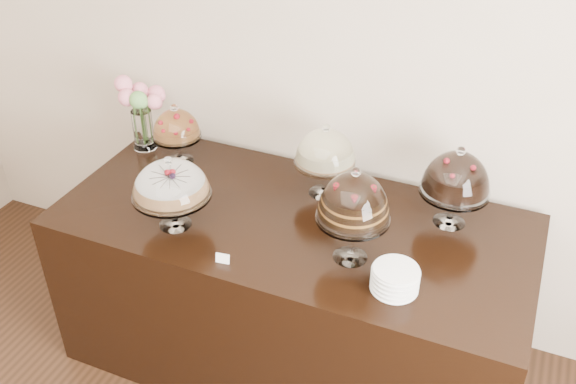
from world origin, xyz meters
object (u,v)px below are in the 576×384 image
at_px(cake_stand_choco_layer, 354,201).
at_px(cake_stand_dark_choco, 457,177).
at_px(cake_stand_sugar_sponge, 171,183).
at_px(cake_stand_fruit_tart, 176,127).
at_px(plate_stack, 395,279).
at_px(display_counter, 292,291).
at_px(cake_stand_cheesecake, 325,150).
at_px(flower_vase, 141,107).

distance_m(cake_stand_choco_layer, cake_stand_dark_choco, 0.54).
bearing_deg(cake_stand_dark_choco, cake_stand_sugar_sponge, -156.10).
relative_size(cake_stand_fruit_tart, plate_stack, 1.74).
bearing_deg(plate_stack, cake_stand_dark_choco, 78.29).
bearing_deg(display_counter, cake_stand_fruit_tart, 161.48).
xyz_separation_m(cake_stand_choco_layer, cake_stand_dark_choco, (0.34, 0.42, -0.04)).
xyz_separation_m(cake_stand_sugar_sponge, plate_stack, (1.04, -0.03, -0.17)).
bearing_deg(cake_stand_choco_layer, cake_stand_cheesecake, 123.29).
xyz_separation_m(cake_stand_fruit_tart, plate_stack, (1.31, -0.53, -0.14)).
bearing_deg(cake_stand_sugar_sponge, plate_stack, -1.82).
distance_m(cake_stand_dark_choco, flower_vase, 1.67).
distance_m(cake_stand_choco_layer, cake_stand_fruit_tart, 1.17).
height_order(cake_stand_choco_layer, cake_stand_cheesecake, cake_stand_choco_layer).
xyz_separation_m(cake_stand_sugar_sponge, cake_stand_fruit_tart, (-0.28, 0.50, -0.03)).
bearing_deg(cake_stand_sugar_sponge, cake_stand_cheesecake, 43.68).
xyz_separation_m(cake_stand_sugar_sponge, cake_stand_dark_choco, (1.15, 0.51, 0.02)).
height_order(cake_stand_choco_layer, cake_stand_dark_choco, cake_stand_choco_layer).
relative_size(cake_stand_choco_layer, cake_stand_fruit_tart, 1.36).
distance_m(cake_stand_sugar_sponge, cake_stand_cheesecake, 0.74).
distance_m(cake_stand_cheesecake, cake_stand_dark_choco, 0.61).
distance_m(display_counter, cake_stand_choco_layer, 0.83).
height_order(cake_stand_sugar_sponge, cake_stand_dark_choco, cake_stand_dark_choco).
xyz_separation_m(cake_stand_dark_choco, flower_vase, (-1.67, 0.04, -0.01)).
relative_size(cake_stand_cheesecake, plate_stack, 2.01).
bearing_deg(cake_stand_cheesecake, plate_stack, -47.29).
height_order(cake_stand_dark_choco, flower_vase, flower_vase).
relative_size(flower_vase, plate_stack, 2.19).
distance_m(cake_stand_fruit_tart, flower_vase, 0.25).
bearing_deg(cake_stand_cheesecake, flower_vase, 177.65).
height_order(display_counter, cake_stand_dark_choco, cake_stand_dark_choco).
relative_size(cake_stand_sugar_sponge, plate_stack, 1.90).
bearing_deg(flower_vase, cake_stand_cheesecake, -2.35).
bearing_deg(display_counter, flower_vase, 163.00).
height_order(display_counter, flower_vase, flower_vase).
xyz_separation_m(cake_stand_choco_layer, cake_stand_cheesecake, (-0.28, 0.42, -0.05)).
relative_size(cake_stand_dark_choco, plate_stack, 2.11).
bearing_deg(flower_vase, cake_stand_choco_layer, -19.12).
height_order(display_counter, cake_stand_sugar_sponge, cake_stand_sugar_sponge).
distance_m(display_counter, cake_stand_sugar_sponge, 0.86).
bearing_deg(flower_vase, cake_stand_sugar_sponge, -46.52).
height_order(cake_stand_cheesecake, plate_stack, cake_stand_cheesecake).
distance_m(cake_stand_sugar_sponge, cake_stand_dark_choco, 1.26).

